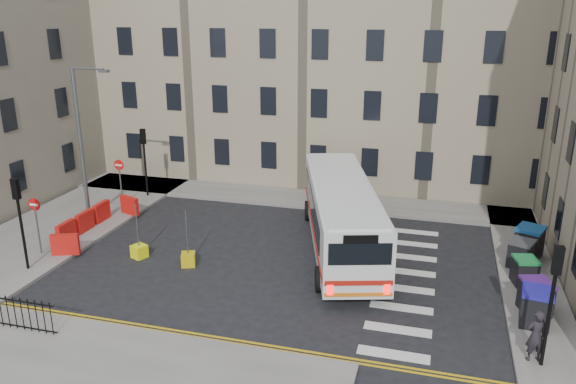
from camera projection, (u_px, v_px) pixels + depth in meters
The scene contains 22 objects.
ground at pixel (316, 265), 25.15m from camera, with size 120.00×120.00×0.00m, color black.
pavement_north at pixel (252, 194), 34.54m from camera, with size 36.00×3.20×0.15m, color slate.
pavement_east at pixel (521, 251), 26.49m from camera, with size 2.40×26.00×0.15m, color slate.
pavement_west at pixel (62, 225), 29.62m from camera, with size 6.00×22.00×0.15m, color slate.
pavement_sw at pixel (31, 369), 17.76m from camera, with size 20.00×6.00×0.15m, color slate.
terrace_north at pixel (269, 45), 38.46m from camera, with size 38.30×10.80×17.20m.
traffic_light_east at pixel (553, 288), 17.03m from camera, with size 0.28×0.22×4.10m.
traffic_light_nw at pixel (144, 152), 33.28m from camera, with size 0.28×0.22×4.10m.
traffic_light_sw at pixel (19, 210), 23.67m from camera, with size 0.28×0.22×4.10m.
streetlamp at pixel (81, 143), 28.96m from camera, with size 0.50×0.22×8.14m.
no_entry_north at pixel (120, 173), 31.82m from camera, with size 0.60×0.08×3.00m.
no_entry_south at pixel (36, 214), 25.41m from camera, with size 0.60×0.08×3.00m.
roadworks_barriers at pixel (91, 222), 28.44m from camera, with size 1.66×6.26×1.00m.
bus at pixel (341, 213), 26.28m from camera, with size 5.98×12.04×3.21m.
wheelie_bin_a at pixel (536, 307), 20.00m from camera, with size 1.19×1.32×1.33m.
wheelie_bin_b at pixel (536, 296), 20.80m from camera, with size 1.29×1.38×1.26m.
wheelie_bin_c at pixel (524, 271), 22.98m from camera, with size 1.09×1.20×1.13m.
wheelie_bin_d at pixel (521, 253), 24.53m from camera, with size 1.30×1.38×1.21m.
wheelie_bin_e at pixel (529, 242), 25.49m from camera, with size 1.52×1.61×1.42m.
pedestrian at pixel (536, 336), 17.84m from camera, with size 0.65×0.43×1.78m, color black.
bollard_yellow at pixel (139, 251), 25.86m from camera, with size 0.60×0.60×0.60m, color #E8E90C.
bollard_chevron at pixel (188, 259), 25.04m from camera, with size 0.60×0.60×0.60m, color #C0A50B.
Camera 1 is at (4.94, -22.39, 10.93)m, focal length 35.00 mm.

